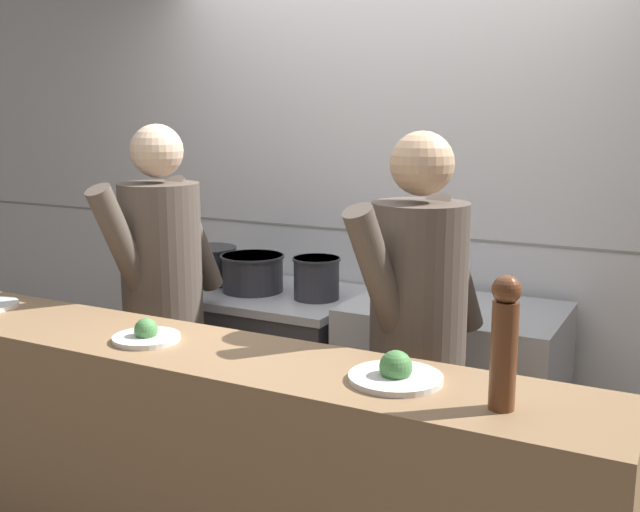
# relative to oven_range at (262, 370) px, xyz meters

# --- Properties ---
(wall_back_tiled) EXTENTS (8.00, 0.06, 2.60)m
(wall_back_tiled) POSITION_rel_oven_range_xyz_m (0.54, 0.40, 0.87)
(wall_back_tiled) COLOR white
(wall_back_tiled) RESTS_ON ground_plane
(oven_range) EXTENTS (1.06, 0.71, 0.87)m
(oven_range) POSITION_rel_oven_range_xyz_m (0.00, 0.00, 0.00)
(oven_range) COLOR #38383D
(oven_range) RESTS_ON ground_plane
(prep_counter) EXTENTS (0.95, 0.65, 0.91)m
(prep_counter) POSITION_rel_oven_range_xyz_m (1.03, -0.00, 0.02)
(prep_counter) COLOR #B7BABF
(prep_counter) RESTS_ON ground_plane
(pass_counter) EXTENTS (2.85, 0.45, 1.00)m
(pass_counter) POSITION_rel_oven_range_xyz_m (0.49, -1.25, 0.06)
(pass_counter) COLOR #93704C
(pass_counter) RESTS_ON ground_plane
(stock_pot) EXTENTS (0.29, 0.29, 0.19)m
(stock_pot) POSITION_rel_oven_range_xyz_m (-0.32, 0.00, 0.54)
(stock_pot) COLOR #2D2D33
(stock_pot) RESTS_ON oven_range
(sauce_pot) EXTENTS (0.33, 0.33, 0.19)m
(sauce_pot) POSITION_rel_oven_range_xyz_m (-0.02, -0.04, 0.53)
(sauce_pot) COLOR #2D2D33
(sauce_pot) RESTS_ON oven_range
(braising_pot) EXTENTS (0.24, 0.24, 0.20)m
(braising_pot) POSITION_rel_oven_range_xyz_m (0.34, -0.03, 0.54)
(braising_pot) COLOR #2D2D33
(braising_pot) RESTS_ON oven_range
(mixing_bowl_steel) EXTENTS (0.29, 0.29, 0.08)m
(mixing_bowl_steel) POSITION_rel_oven_range_xyz_m (0.96, 0.06, 0.51)
(mixing_bowl_steel) COLOR #B7BABF
(mixing_bowl_steel) RESTS_ON prep_counter
(chefs_knife) EXTENTS (0.35, 0.13, 0.02)m
(chefs_knife) POSITION_rel_oven_range_xyz_m (0.89, -0.10, 0.48)
(chefs_knife) COLOR #B7BABF
(chefs_knife) RESTS_ON prep_counter
(plated_dish_appetiser) EXTENTS (0.23, 0.23, 0.08)m
(plated_dish_appetiser) POSITION_rel_oven_range_xyz_m (0.35, -1.28, 0.59)
(plated_dish_appetiser) COLOR white
(plated_dish_appetiser) RESTS_ON pass_counter
(plated_dish_dessert) EXTENTS (0.27, 0.27, 0.10)m
(plated_dish_dessert) POSITION_rel_oven_range_xyz_m (1.25, -1.24, 0.59)
(plated_dish_dessert) COLOR white
(plated_dish_dessert) RESTS_ON pass_counter
(pepper_mill) EXTENTS (0.08, 0.08, 0.36)m
(pepper_mill) POSITION_rel_oven_range_xyz_m (1.57, -1.30, 0.76)
(pepper_mill) COLOR brown
(pepper_mill) RESTS_ON pass_counter
(chef_head_cook) EXTENTS (0.38, 0.75, 1.72)m
(chef_head_cook) POSITION_rel_oven_range_xyz_m (-0.09, -0.66, 0.52)
(chef_head_cook) COLOR black
(chef_head_cook) RESTS_ON ground_plane
(chef_sous) EXTENTS (0.44, 0.73, 1.70)m
(chef_sous) POSITION_rel_oven_range_xyz_m (1.11, -0.70, 0.51)
(chef_sous) COLOR black
(chef_sous) RESTS_ON ground_plane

